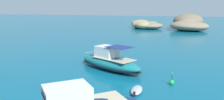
{
  "coord_description": "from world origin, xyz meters",
  "views": [
    {
      "loc": [
        9.19,
        -15.52,
        8.42
      ],
      "look_at": [
        0.4,
        12.86,
        2.63
      ],
      "focal_mm": 35.5,
      "sensor_mm": 36.0,
      "label": 1
    }
  ],
  "objects_px": {
    "motorboat_teal": "(109,62)",
    "channel_buoy": "(172,82)",
    "islet_large": "(189,24)",
    "islet_small": "(145,25)",
    "dinghy_tender": "(137,90)"
  },
  "relations": [
    {
      "from": "motorboat_teal",
      "to": "channel_buoy",
      "type": "relative_size",
      "value": 7.4
    },
    {
      "from": "islet_small",
      "to": "islet_large",
      "type": "bearing_deg",
      "value": -2.18
    },
    {
      "from": "motorboat_teal",
      "to": "channel_buoy",
      "type": "distance_m",
      "value": 9.41
    },
    {
      "from": "dinghy_tender",
      "to": "channel_buoy",
      "type": "height_order",
      "value": "channel_buoy"
    },
    {
      "from": "channel_buoy",
      "to": "islet_small",
      "type": "bearing_deg",
      "value": 101.36
    },
    {
      "from": "islet_small",
      "to": "dinghy_tender",
      "type": "height_order",
      "value": "islet_small"
    },
    {
      "from": "islet_small",
      "to": "motorboat_teal",
      "type": "distance_m",
      "value": 60.86
    },
    {
      "from": "islet_small",
      "to": "dinghy_tender",
      "type": "bearing_deg",
      "value": -81.86
    },
    {
      "from": "islet_small",
      "to": "motorboat_teal",
      "type": "height_order",
      "value": "motorboat_teal"
    },
    {
      "from": "motorboat_teal",
      "to": "islet_small",
      "type": "bearing_deg",
      "value": 94.25
    },
    {
      "from": "islet_large",
      "to": "islet_small",
      "type": "xyz_separation_m",
      "value": [
        -16.52,
        0.63,
        -0.85
      ]
    },
    {
      "from": "islet_small",
      "to": "motorboat_teal",
      "type": "bearing_deg",
      "value": -85.75
    },
    {
      "from": "islet_small",
      "to": "motorboat_teal",
      "type": "relative_size",
      "value": 1.54
    },
    {
      "from": "islet_large",
      "to": "islet_small",
      "type": "relative_size",
      "value": 1.4
    },
    {
      "from": "islet_large",
      "to": "islet_small",
      "type": "distance_m",
      "value": 16.56
    }
  ]
}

